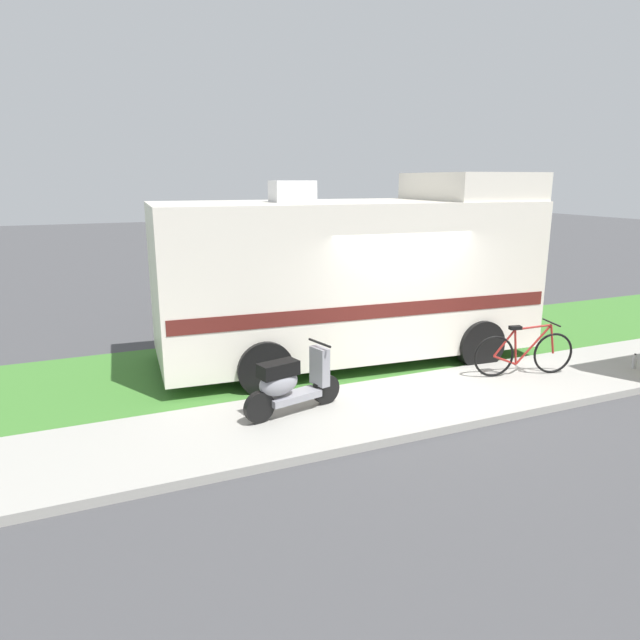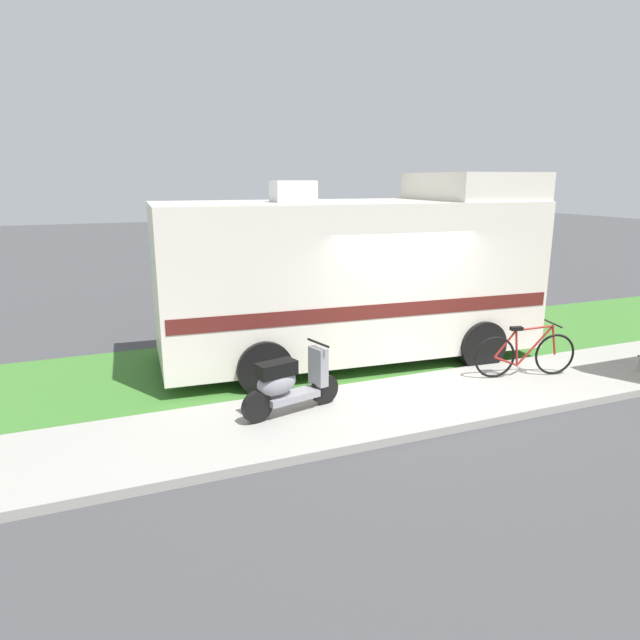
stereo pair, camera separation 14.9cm
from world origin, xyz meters
name	(u,v)px [view 1 (the left image)]	position (x,y,z in m)	size (l,w,h in m)	color
ground_plane	(398,378)	(0.00, 0.00, 0.00)	(80.00, 80.00, 0.00)	#424244
sidewalk	(439,399)	(0.00, -1.20, 0.06)	(24.00, 2.00, 0.12)	#9E9B93
grass_strip	(359,352)	(0.00, 1.50, 0.04)	(24.00, 3.40, 0.08)	#3D752D
motorhome_rv	(352,274)	(-0.30, 1.23, 1.65)	(6.99, 3.02, 3.47)	silver
scooter	(290,383)	(-2.35, -0.96, 0.58)	(1.56, 0.63, 0.97)	black
bicycle	(524,353)	(1.84, -0.98, 0.51)	(1.75, 0.59, 0.91)	black
pickup_truck_near	(290,272)	(0.19, 5.87, 0.96)	(5.62, 2.13, 1.80)	silver
bottle_green	(634,362)	(3.88, -1.50, 0.23)	(0.07, 0.07, 0.27)	#B2B2B7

